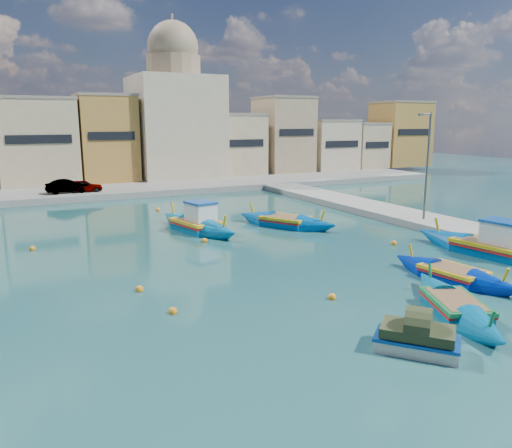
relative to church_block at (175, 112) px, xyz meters
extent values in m
plane|color=#164343|center=(-10.00, -40.00, -8.41)|extent=(160.00, 160.00, 0.00)
cube|color=gray|center=(8.00, -40.00, -8.16)|extent=(4.00, 70.00, 0.50)
cube|color=gray|center=(-10.00, -8.00, -8.11)|extent=(80.00, 8.00, 0.60)
cube|color=tan|center=(-15.74, -0.28, -3.31)|extent=(7.88, 7.44, 8.99)
cube|color=gray|center=(-15.74, -0.28, 1.33)|extent=(8.04, 7.59, 0.30)
cube|color=black|center=(-15.74, -4.05, -2.86)|extent=(6.30, 0.10, 0.90)
cube|color=#BB863A|center=(-8.46, -0.93, -3.09)|extent=(6.17, 6.13, 9.43)
cube|color=gray|center=(-8.46, -0.93, 1.77)|extent=(6.29, 6.26, 0.30)
cube|color=black|center=(-8.46, -4.05, -2.62)|extent=(4.93, 0.10, 0.90)
cube|color=tan|center=(-0.95, -0.15, -4.78)|extent=(7.31, 7.69, 6.05)
cube|color=gray|center=(-0.95, -0.15, -1.60)|extent=(7.46, 7.85, 0.30)
cube|color=black|center=(-0.95, -4.05, -4.48)|extent=(5.85, 0.10, 0.90)
cube|color=tan|center=(7.02, -0.35, -4.10)|extent=(7.54, 7.30, 7.41)
cube|color=gray|center=(7.02, -0.35, -0.25)|extent=(7.69, 7.45, 0.30)
cube|color=black|center=(7.02, -4.05, -3.73)|extent=(6.03, 0.10, 0.90)
cube|color=tan|center=(14.93, -0.51, -2.99)|extent=(6.36, 6.97, 9.63)
cube|color=gray|center=(14.93, -0.51, 1.98)|extent=(6.48, 7.11, 0.30)
cube|color=black|center=(14.93, -4.05, -2.51)|extent=(5.09, 0.10, 0.90)
cube|color=beige|center=(22.15, -0.65, -4.48)|extent=(6.63, 6.70, 6.65)
cube|color=gray|center=(22.15, -0.65, -1.01)|extent=(6.76, 6.83, 0.30)
cube|color=black|center=(22.15, -4.05, -4.15)|extent=(5.30, 0.10, 0.90)
cube|color=tan|center=(28.26, -0.25, -4.71)|extent=(5.08, 7.51, 6.20)
cube|color=gray|center=(28.26, -0.25, -1.45)|extent=(5.18, 7.66, 0.30)
cube|color=black|center=(28.26, -4.05, -4.40)|extent=(4.06, 0.10, 0.90)
cube|color=#BB863A|center=(35.15, -1.00, -3.14)|extent=(7.79, 6.00, 9.33)
cube|color=gray|center=(35.15, -1.00, 1.67)|extent=(7.95, 6.12, 0.30)
cube|color=black|center=(35.15, -4.05, -2.68)|extent=(6.23, 0.10, 0.90)
cube|color=beige|center=(0.00, 0.00, -1.81)|extent=(10.00, 10.00, 12.00)
cylinder|color=#9E8466|center=(0.00, 0.00, 5.39)|extent=(6.40, 6.40, 2.40)
sphere|color=#9E8466|center=(0.00, 0.00, 7.58)|extent=(6.00, 6.00, 6.00)
cylinder|color=#9E8466|center=(0.00, 0.00, 10.49)|extent=(0.30, 0.30, 1.60)
cylinder|color=#595B60|center=(7.50, -34.00, -4.41)|extent=(0.16, 0.16, 8.00)
cylinder|color=#595B60|center=(7.10, -34.00, -0.51)|extent=(1.00, 0.10, 0.10)
cube|color=#595B60|center=(6.60, -34.00, -0.56)|extent=(0.35, 0.15, 0.18)
imported|color=#4C1919|center=(-12.46, -9.50, -7.21)|extent=(3.59, 1.61, 1.20)
imported|color=#4C1919|center=(-13.91, -9.50, -7.15)|extent=(4.06, 1.59, 1.32)
cube|color=#0056A4|center=(5.00, -41.71, -8.19)|extent=(2.75, 4.20, 1.10)
cone|color=#0056A4|center=(4.52, -38.50, -8.13)|extent=(2.71, 3.88, 2.81)
cube|color=gold|center=(5.00, -41.71, -7.73)|extent=(2.87, 4.43, 0.20)
cube|color=red|center=(5.00, -41.71, -7.93)|extent=(2.87, 4.29, 0.11)
cube|color=olive|center=(5.00, -41.71, -7.64)|extent=(2.38, 3.80, 0.07)
cylinder|color=gold|center=(4.47, -38.18, -7.42)|extent=(0.23, 0.54, 1.19)
cube|color=white|center=(5.09, -42.27, -7.04)|extent=(1.82, 2.20, 1.21)
cube|color=#0F47A5|center=(5.09, -42.27, -6.37)|extent=(1.92, 2.36, 0.13)
cube|color=#0067A4|center=(-7.65, -28.22, -8.19)|extent=(2.93, 3.91, 1.10)
cone|color=#0067A4|center=(-8.30, -25.39, -8.13)|extent=(2.87, 3.67, 2.75)
cone|color=#0067A4|center=(-7.00, -31.04, -8.13)|extent=(2.87, 3.67, 2.75)
cube|color=yellow|center=(-7.65, -28.22, -7.73)|extent=(3.05, 4.11, 0.20)
cube|color=red|center=(-7.65, -28.22, -7.92)|extent=(3.05, 3.99, 0.11)
cube|color=olive|center=(-7.65, -28.22, -7.64)|extent=(2.53, 3.52, 0.07)
cylinder|color=yellow|center=(-8.36, -25.11, -7.42)|extent=(0.27, 0.54, 1.20)
cylinder|color=yellow|center=(-6.94, -31.32, -7.42)|extent=(0.27, 0.54, 1.20)
cube|color=white|center=(-7.54, -28.71, -7.03)|extent=(1.90, 2.08, 1.21)
cube|color=#0F47A5|center=(-7.54, -28.71, -6.36)|extent=(2.01, 2.23, 0.13)
cube|color=#0054A6|center=(-1.49, -29.74, -8.20)|extent=(3.37, 3.76, 1.04)
cone|color=#0054A6|center=(-2.79, -27.48, -8.15)|extent=(3.27, 3.59, 2.57)
cone|color=#0054A6|center=(-0.20, -31.99, -8.15)|extent=(3.27, 3.59, 2.57)
cube|color=yellow|center=(-1.49, -29.74, -7.76)|extent=(3.53, 3.95, 0.19)
cube|color=red|center=(-1.49, -29.74, -7.95)|extent=(3.49, 3.86, 0.10)
cube|color=olive|center=(-1.49, -29.74, -7.68)|extent=(2.96, 3.36, 0.06)
cylinder|color=yellow|center=(-2.91, -27.26, -7.47)|extent=(0.37, 0.50, 1.13)
cylinder|color=yellow|center=(-0.07, -32.22, -7.47)|extent=(0.37, 0.50, 1.13)
cube|color=#006397|center=(-3.73, -47.00, -8.23)|extent=(2.83, 3.44, 0.87)
cone|color=#006397|center=(-2.71, -44.76, -8.19)|extent=(2.73, 3.23, 2.22)
cone|color=#006397|center=(-4.75, -49.25, -8.19)|extent=(2.73, 3.23, 2.22)
cube|color=#177337|center=(-3.73, -47.00, -7.87)|extent=(2.96, 3.62, 0.16)
cube|color=red|center=(-3.73, -47.00, -8.02)|extent=(2.93, 3.52, 0.09)
cube|color=olive|center=(-3.73, -47.00, -7.80)|extent=(2.48, 3.08, 0.05)
cylinder|color=#177337|center=(-2.61, -44.53, -7.62)|extent=(0.28, 0.43, 0.95)
cylinder|color=#177337|center=(-4.86, -49.47, -7.62)|extent=(0.28, 0.43, 0.95)
cube|color=#0024A4|center=(-0.52, -43.97, -8.23)|extent=(2.10, 2.93, 0.88)
cone|color=#0024A4|center=(-0.81, -41.74, -8.19)|extent=(2.08, 2.75, 2.19)
cone|color=#0024A4|center=(-0.23, -46.20, -8.19)|extent=(2.08, 2.75, 2.19)
cube|color=yellow|center=(-0.52, -43.97, -7.86)|extent=(2.19, 3.08, 0.16)
cube|color=red|center=(-0.52, -43.97, -8.02)|extent=(2.20, 2.99, 0.09)
cube|color=olive|center=(-0.52, -43.97, -7.79)|extent=(1.81, 2.65, 0.05)
cylinder|color=yellow|center=(-0.83, -41.52, -7.61)|extent=(0.18, 0.43, 0.96)
cylinder|color=yellow|center=(-0.20, -46.42, -7.61)|extent=(0.18, 0.43, 0.96)
cube|color=beige|center=(-7.47, -48.77, -8.27)|extent=(2.76, 2.89, 0.65)
cube|color=#0F47A5|center=(-7.47, -48.77, -7.96)|extent=(2.85, 2.99, 0.11)
cube|color=#2D381E|center=(-7.47, -48.77, -7.71)|extent=(2.53, 2.64, 0.33)
cylinder|color=#2D381E|center=(-7.47, -48.77, -7.55)|extent=(1.92, 2.12, 0.56)
sphere|color=orange|center=(-14.22, -38.76, -8.33)|extent=(0.36, 0.36, 0.36)
sphere|color=orange|center=(-8.36, -31.51, -8.33)|extent=(0.36, 0.36, 0.36)
sphere|color=orange|center=(-7.96, -19.50, -8.33)|extent=(0.36, 0.36, 0.36)
sphere|color=orange|center=(-18.09, -28.82, -8.33)|extent=(0.36, 0.36, 0.36)
sphere|color=orange|center=(1.77, -37.36, -8.33)|extent=(0.36, 0.36, 0.36)
sphere|color=orange|center=(-7.12, -43.47, -8.33)|extent=(0.36, 0.36, 0.36)
sphere|color=orange|center=(-13.68, -41.97, -8.33)|extent=(0.36, 0.36, 0.36)
camera|label=1|loc=(-19.06, -60.04, -0.90)|focal=35.00mm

